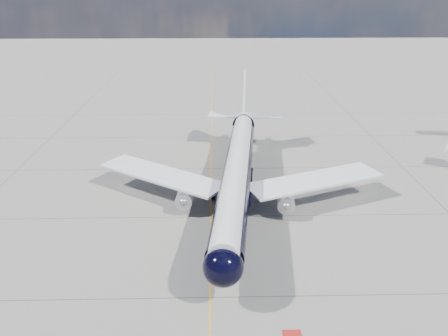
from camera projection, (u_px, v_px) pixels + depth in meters
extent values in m
plane|color=gray|center=(211.00, 157.00, 72.46)|extent=(320.00, 320.00, 0.00)
cube|color=#E7A00C|center=(211.00, 169.00, 67.87)|extent=(0.16, 160.00, 0.01)
cylinder|color=black|center=(236.00, 176.00, 55.59)|extent=(7.63, 36.67, 3.65)
sphere|color=black|center=(223.00, 266.00, 38.02)|extent=(4.03, 4.03, 3.65)
cone|color=black|center=(244.00, 120.00, 76.00)|extent=(4.37, 7.08, 3.65)
cylinder|color=white|center=(237.00, 169.00, 55.23)|extent=(7.05, 38.49, 2.85)
cube|color=black|center=(223.00, 263.00, 37.64)|extent=(2.42, 1.40, 0.53)
cube|color=white|center=(162.00, 175.00, 58.05)|extent=(17.94, 14.36, 0.31)
cube|color=white|center=(315.00, 180.00, 56.45)|extent=(18.91, 11.28, 0.31)
cube|color=black|center=(236.00, 185.00, 56.12)|extent=(5.06, 9.99, 0.96)
cylinder|color=#B0B0B7|center=(186.00, 195.00, 55.11)|extent=(2.62, 4.63, 2.15)
cylinder|color=#B0B0B7|center=(286.00, 198.00, 54.12)|extent=(2.62, 4.63, 2.15)
sphere|color=gray|center=(183.00, 202.00, 53.26)|extent=(1.17, 1.17, 1.06)
sphere|color=gray|center=(286.00, 206.00, 52.27)|extent=(1.17, 1.17, 1.06)
cube|color=white|center=(186.00, 189.00, 55.00)|extent=(0.55, 3.08, 1.06)
cube|color=white|center=(286.00, 193.00, 54.01)|extent=(0.55, 3.08, 1.06)
cube|color=white|center=(245.00, 93.00, 73.62)|extent=(0.97, 6.09, 8.19)
cube|color=white|center=(244.00, 115.00, 75.70)|extent=(12.75, 4.43, 0.21)
cylinder|color=gray|center=(226.00, 270.00, 42.22)|extent=(0.19, 0.19, 2.02)
cylinder|color=black|center=(224.00, 277.00, 42.58)|extent=(0.25, 0.69, 0.67)
cylinder|color=black|center=(228.00, 277.00, 42.55)|extent=(0.25, 0.69, 0.67)
cylinder|color=gray|center=(214.00, 189.00, 58.24)|extent=(0.28, 0.28, 1.82)
cylinder|color=gray|center=(260.00, 191.00, 57.75)|extent=(0.28, 0.28, 1.82)
cylinder|color=black|center=(214.00, 196.00, 58.06)|extent=(0.55, 1.10, 1.06)
cylinder|color=black|center=(214.00, 193.00, 59.02)|extent=(0.55, 1.10, 1.06)
cylinder|color=black|center=(260.00, 198.00, 57.57)|extent=(0.55, 1.10, 1.06)
cylinder|color=black|center=(260.00, 194.00, 58.54)|extent=(0.55, 1.10, 1.06)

